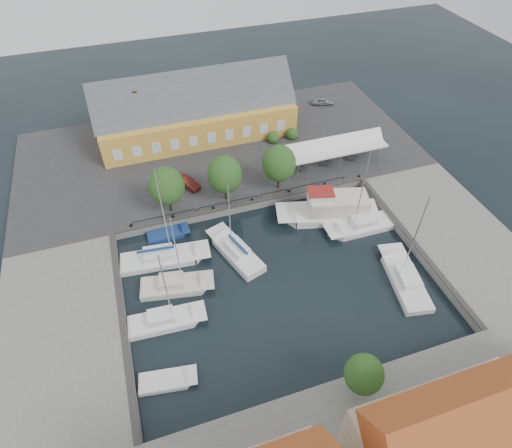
% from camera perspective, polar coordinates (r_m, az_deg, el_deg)
% --- Properties ---
extents(ground, '(140.00, 140.00, 0.00)m').
position_cam_1_polar(ground, '(47.38, 2.29, -6.14)').
color(ground, black).
rests_on(ground, ground).
extents(north_quay, '(56.00, 26.00, 1.00)m').
position_cam_1_polar(north_quay, '(63.41, -4.89, 9.63)').
color(north_quay, '#2D2D30').
rests_on(north_quay, ground).
extents(west_quay, '(12.00, 24.00, 1.00)m').
position_cam_1_polar(west_quay, '(45.75, -24.44, -13.75)').
color(west_quay, slate).
rests_on(west_quay, ground).
extents(east_quay, '(12.00, 24.00, 1.00)m').
position_cam_1_polar(east_quay, '(55.47, 24.95, -1.25)').
color(east_quay, slate).
rests_on(east_quay, ground).
extents(quay_edge_fittings, '(56.00, 24.72, 0.40)m').
position_cam_1_polar(quay_edge_fittings, '(49.56, 0.48, -1.32)').
color(quay_edge_fittings, '#383533').
rests_on(quay_edge_fittings, north_quay).
extents(warehouse, '(28.56, 14.00, 9.55)m').
position_cam_1_polar(warehouse, '(65.39, -8.61, 14.53)').
color(warehouse, gold).
rests_on(warehouse, north_quay).
extents(tent_canopy, '(14.00, 4.00, 2.83)m').
position_cam_1_polar(tent_canopy, '(59.31, 10.49, 10.00)').
color(tent_canopy, white).
rests_on(tent_canopy, north_quay).
extents(quay_trees, '(18.20, 4.20, 6.30)m').
position_cam_1_polar(quay_trees, '(51.81, -4.21, 6.61)').
color(quay_trees, black).
rests_on(quay_trees, north_quay).
extents(car_silver, '(3.83, 2.45, 1.21)m').
position_cam_1_polar(car_silver, '(74.29, 8.89, 15.88)').
color(car_silver, '#94969B').
rests_on(car_silver, north_quay).
extents(car_red, '(3.31, 3.98, 1.28)m').
position_cam_1_polar(car_red, '(56.40, -9.24, 5.53)').
color(car_red, '#5A1914').
rests_on(car_red, north_quay).
extents(center_sailboat, '(5.13, 8.89, 11.93)m').
position_cam_1_polar(center_sailboat, '(48.57, -2.69, -3.82)').
color(center_sailboat, white).
rests_on(center_sailboat, ground).
extents(trawler, '(13.09, 6.81, 5.00)m').
position_cam_1_polar(trawler, '(53.30, 10.08, 1.78)').
color(trawler, white).
rests_on(trawler, ground).
extents(east_boat_a, '(8.44, 2.94, 11.81)m').
position_cam_1_polar(east_boat_a, '(52.99, 13.66, -0.38)').
color(east_boat_a, white).
rests_on(east_boat_a, ground).
extents(east_boat_c, '(4.53, 9.58, 11.73)m').
position_cam_1_polar(east_boat_c, '(48.82, 19.20, -7.05)').
color(east_boat_c, white).
rests_on(east_boat_c, ground).
extents(west_boat_a, '(10.28, 3.81, 13.10)m').
position_cam_1_polar(west_boat_a, '(49.15, -12.27, -4.55)').
color(west_boat_a, white).
rests_on(west_boat_a, ground).
extents(west_boat_b, '(8.06, 3.98, 10.69)m').
position_cam_1_polar(west_boat_b, '(46.42, -10.68, -8.16)').
color(west_boat_b, beige).
rests_on(west_boat_b, ground).
extents(west_boat_c, '(7.86, 2.91, 10.51)m').
position_cam_1_polar(west_boat_c, '(44.08, -11.97, -12.58)').
color(west_boat_c, white).
rests_on(west_boat_c, ground).
extents(launch_sw, '(5.40, 2.68, 0.98)m').
position_cam_1_polar(launch_sw, '(41.15, -11.76, -19.85)').
color(launch_sw, white).
rests_on(launch_sw, ground).
extents(launch_nw, '(5.12, 2.18, 0.88)m').
position_cam_1_polar(launch_nw, '(51.86, -11.69, -1.44)').
color(launch_nw, navy).
rests_on(launch_nw, ground).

